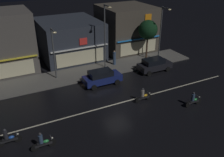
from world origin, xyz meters
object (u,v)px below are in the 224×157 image
motorcycle_opposite_lane (43,142)px  traffic_cone (113,78)px  streetlamp_west (54,50)px  parked_car_trailing (154,65)px  streetlamp_east (162,30)px  streetlamp_mid (105,32)px  pedestrian_on_sidewalk (114,58)px  parked_car_near_kerb (102,77)px  motorcycle_following (8,138)px  motorcycle_lead (193,100)px  motorcycle_trailing_far (143,96)px

motorcycle_opposite_lane → traffic_cone: 12.65m
streetlamp_west → parked_car_trailing: (11.66, -3.08, -2.89)m
streetlamp_east → streetlamp_mid: bearing=172.9°
pedestrian_on_sidewalk → parked_car_near_kerb: pedestrian_on_sidewalk is taller
parked_car_near_kerb → motorcycle_following: (-10.63, -5.94, -0.24)m
pedestrian_on_sidewalk → traffic_cone: 4.52m
pedestrian_on_sidewalk → traffic_cone: (-2.18, -3.89, -0.76)m
motorcycle_lead → traffic_cone: 9.46m
streetlamp_east → parked_car_trailing: bearing=-136.5°
parked_car_near_kerb → motorcycle_lead: parked_car_near_kerb is taller
motorcycle_opposite_lane → streetlamp_east: bearing=-145.6°
streetlamp_east → traffic_cone: 9.79m
traffic_cone → streetlamp_west: bearing=151.8°
streetlamp_east → motorcycle_lead: 12.25m
streetlamp_mid → motorcycle_following: size_ratio=4.20×
streetlamp_mid → parked_car_near_kerb: 5.91m
streetlamp_mid → pedestrian_on_sidewalk: size_ratio=4.10×
streetlamp_west → parked_car_near_kerb: streetlamp_west is taller
streetlamp_mid → motorcycle_opposite_lane: (-10.66, -11.37, -4.15)m
parked_car_trailing → traffic_cone: 5.88m
streetlamp_east → motorcycle_lead: size_ratio=3.80×
motorcycle_lead → motorcycle_trailing_far: (-3.87, 2.84, 0.00)m
motorcycle_opposite_lane → motorcycle_trailing_far: 10.72m
motorcycle_trailing_far → motorcycle_following: bearing=1.8°
streetlamp_east → motorcycle_opposite_lane: 21.49m
pedestrian_on_sidewalk → motorcycle_lead: 12.46m
streetlamp_west → streetlamp_east: 14.34m
parked_car_trailing → traffic_cone: size_ratio=7.82×
motorcycle_lead → motorcycle_following: same height
parked_car_near_kerb → parked_car_trailing: 7.40m
streetlamp_west → motorcycle_opposite_lane: 12.12m
motorcycle_lead → motorcycle_trailing_far: 4.80m
streetlamp_mid → pedestrian_on_sidewalk: bearing=14.4°
traffic_cone → motorcycle_trailing_far: bearing=-84.3°
streetlamp_east → streetlamp_west: bearing=177.8°
streetlamp_west → traffic_cone: streetlamp_west is taller
pedestrian_on_sidewalk → motorcycle_following: 17.55m
motorcycle_trailing_far → streetlamp_west: bearing=-54.9°
motorcycle_following → motorcycle_trailing_far: size_ratio=1.00×
parked_car_trailing → traffic_cone: (-5.85, -0.04, -0.59)m
motorcycle_following → motorcycle_lead: bearing=164.2°
motorcycle_lead → motorcycle_trailing_far: size_ratio=1.00×
streetlamp_west → motorcycle_opposite_lane: bearing=-110.5°
parked_car_near_kerb → motorcycle_lead: bearing=126.4°
streetlamp_west → motorcycle_lead: (10.24, -11.48, -3.13)m
streetlamp_mid → traffic_cone: 5.77m
streetlamp_west → streetlamp_mid: streetlamp_mid is taller
streetlamp_mid → motorcycle_trailing_far: 9.95m
parked_car_trailing → motorcycle_opposite_lane: parked_car_trailing is taller
streetlamp_west → streetlamp_east: streetlamp_east is taller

